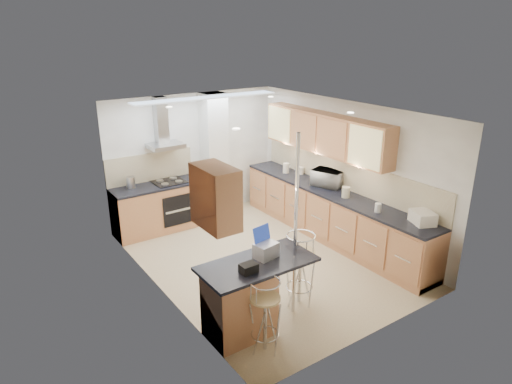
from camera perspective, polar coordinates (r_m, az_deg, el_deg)
ground at (r=7.76m, az=0.92°, el=-8.40°), size 4.80×4.80×0.00m
room_shell at (r=7.64m, az=1.34°, el=3.63°), size 3.64×4.84×2.51m
right_counter at (r=8.44m, az=9.28°, el=-2.79°), size 0.63×4.40×0.92m
back_counter at (r=8.85m, az=-12.07°, el=-1.91°), size 1.70×0.63×0.92m
peninsula at (r=5.94m, az=0.17°, el=-12.74°), size 1.47×0.72×0.94m
microwave at (r=8.48m, az=8.98°, el=1.72°), size 0.54×0.64×0.30m
laptop at (r=5.78m, az=1.24°, el=-7.30°), size 0.32×0.26×0.19m
bag at (r=5.47m, az=-0.93°, el=-9.49°), size 0.21×0.15×0.11m
bar_stool_near at (r=5.58m, az=1.13°, el=-15.18°), size 0.48×0.48×0.95m
bar_stool_end at (r=6.44m, az=5.50°, el=-9.51°), size 0.53×0.53×1.05m
jar_a at (r=9.18m, az=3.76°, el=3.01°), size 0.14×0.14×0.20m
jar_b at (r=9.14m, az=5.64°, el=2.67°), size 0.15×0.15×0.14m
jar_c at (r=7.98m, az=11.16°, el=-0.02°), size 0.17×0.17×0.19m
jar_d at (r=7.47m, az=15.00°, el=-1.91°), size 0.12×0.12×0.14m
bread_bin at (r=7.23m, az=20.12°, el=-3.00°), size 0.41×0.45×0.19m
kettle at (r=8.58m, az=-15.41°, el=1.15°), size 0.16×0.16×0.21m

